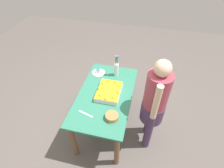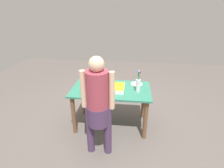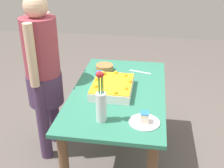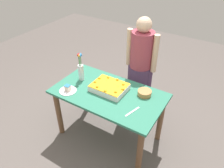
{
  "view_description": "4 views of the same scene",
  "coord_description": "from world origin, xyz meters",
  "px_view_note": "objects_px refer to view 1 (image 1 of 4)",
  "views": [
    {
      "loc": [
        1.67,
        0.49,
        2.53
      ],
      "look_at": [
        -0.07,
        0.08,
        0.89
      ],
      "focal_mm": 28.0,
      "sensor_mm": 36.0,
      "label": 1
    },
    {
      "loc": [
        -0.33,
        2.67,
        2.04
      ],
      "look_at": [
        -0.02,
        0.02,
        0.84
      ],
      "focal_mm": 28.0,
      "sensor_mm": 36.0,
      "label": 2
    },
    {
      "loc": [
        -2.03,
        -0.26,
        1.82
      ],
      "look_at": [
        -0.06,
        0.05,
        0.83
      ],
      "focal_mm": 45.0,
      "sensor_mm": 36.0,
      "label": 3
    },
    {
      "loc": [
        1.14,
        -1.75,
        2.33
      ],
      "look_at": [
        0.01,
        0.06,
        0.84
      ],
      "focal_mm": 35.0,
      "sensor_mm": 36.0,
      "label": 4
    }
  ],
  "objects_px": {
    "sheet_cake": "(109,91)",
    "cake_knife": "(86,114)",
    "serving_plate_with_slice": "(98,72)",
    "fruit_bowl": "(112,117)",
    "flower_vase": "(116,67)",
    "person_standing": "(155,102)"
  },
  "relations": [
    {
      "from": "flower_vase",
      "to": "cake_knife",
      "type": "bearing_deg",
      "value": -13.73
    },
    {
      "from": "serving_plate_with_slice",
      "to": "flower_vase",
      "type": "xyz_separation_m",
      "value": [
        -0.02,
        0.29,
        0.13
      ]
    },
    {
      "from": "serving_plate_with_slice",
      "to": "flower_vase",
      "type": "relative_size",
      "value": 0.56
    },
    {
      "from": "sheet_cake",
      "to": "person_standing",
      "type": "height_order",
      "value": "person_standing"
    },
    {
      "from": "serving_plate_with_slice",
      "to": "cake_knife",
      "type": "distance_m",
      "value": 0.84
    },
    {
      "from": "fruit_bowl",
      "to": "sheet_cake",
      "type": "bearing_deg",
      "value": -161.22
    },
    {
      "from": "cake_knife",
      "to": "flower_vase",
      "type": "bearing_deg",
      "value": 92.13
    },
    {
      "from": "fruit_bowl",
      "to": "person_standing",
      "type": "relative_size",
      "value": 0.11
    },
    {
      "from": "fruit_bowl",
      "to": "flower_vase",
      "type": "bearing_deg",
      "value": -171.33
    },
    {
      "from": "serving_plate_with_slice",
      "to": "person_standing",
      "type": "bearing_deg",
      "value": 59.85
    },
    {
      "from": "cake_knife",
      "to": "fruit_bowl",
      "type": "bearing_deg",
      "value": 18.62
    },
    {
      "from": "flower_vase",
      "to": "serving_plate_with_slice",
      "type": "bearing_deg",
      "value": -86.33
    },
    {
      "from": "sheet_cake",
      "to": "cake_knife",
      "type": "height_order",
      "value": "sheet_cake"
    },
    {
      "from": "sheet_cake",
      "to": "flower_vase",
      "type": "relative_size",
      "value": 1.12
    },
    {
      "from": "sheet_cake",
      "to": "cake_knife",
      "type": "xyz_separation_m",
      "value": [
        0.42,
        -0.2,
        -0.04
      ]
    },
    {
      "from": "serving_plate_with_slice",
      "to": "person_standing",
      "type": "distance_m",
      "value": 1.06
    },
    {
      "from": "flower_vase",
      "to": "fruit_bowl",
      "type": "distance_m",
      "value": 0.86
    },
    {
      "from": "sheet_cake",
      "to": "fruit_bowl",
      "type": "height_order",
      "value": "sheet_cake"
    },
    {
      "from": "serving_plate_with_slice",
      "to": "fruit_bowl",
      "type": "bearing_deg",
      "value": 27.03
    },
    {
      "from": "cake_knife",
      "to": "fruit_bowl",
      "type": "height_order",
      "value": "fruit_bowl"
    },
    {
      "from": "cake_knife",
      "to": "flower_vase",
      "type": "relative_size",
      "value": 0.57
    },
    {
      "from": "flower_vase",
      "to": "fruit_bowl",
      "type": "xyz_separation_m",
      "value": [
        0.84,
        0.13,
        -0.13
      ]
    }
  ]
}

